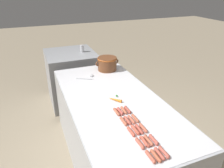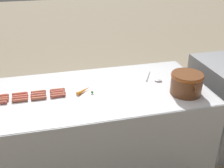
{
  "view_description": "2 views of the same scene",
  "coord_description": "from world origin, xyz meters",
  "px_view_note": "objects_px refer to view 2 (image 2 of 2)",
  "views": [
    {
      "loc": [
        -0.76,
        -1.89,
        2.06
      ],
      "look_at": [
        0.06,
        0.19,
        0.99
      ],
      "focal_mm": 34.05,
      "sensor_mm": 36.0,
      "label": 1
    },
    {
      "loc": [
        2.19,
        -0.34,
        2.09
      ],
      "look_at": [
        0.02,
        0.2,
        0.97
      ],
      "focal_mm": 44.78,
      "sensor_mm": 36.0,
      "label": 2
    }
  ],
  "objects_px": {
    "hot_dog_6": "(1,98)",
    "hot_dog_17": "(20,100)",
    "hot_dog_7": "(20,96)",
    "bean_pot": "(187,82)",
    "hot_dog_11": "(1,101)",
    "hot_dog_18": "(39,98)",
    "hot_dog_2": "(20,94)",
    "hot_dog_3": "(38,92)",
    "hot_dog_8": "(38,94)",
    "hot_dog_9": "(57,92)",
    "hot_dog_12": "(20,98)",
    "hot_dog_1": "(1,96)",
    "hot_dog_4": "(57,90)",
    "hot_dog_13": "(38,96)",
    "hot_dog_14": "(58,94)",
    "hot_dog_19": "(58,96)",
    "carrot": "(84,90)",
    "serving_spoon": "(155,79)"
  },
  "relations": [
    {
      "from": "carrot",
      "to": "hot_dog_13",
      "type": "bearing_deg",
      "value": -89.14
    },
    {
      "from": "hot_dog_1",
      "to": "hot_dog_6",
      "type": "relative_size",
      "value": 1.0
    },
    {
      "from": "hot_dog_8",
      "to": "hot_dog_9",
      "type": "relative_size",
      "value": 1.0
    },
    {
      "from": "hot_dog_11",
      "to": "carrot",
      "type": "height_order",
      "value": "carrot"
    },
    {
      "from": "hot_dog_14",
      "to": "bean_pot",
      "type": "height_order",
      "value": "bean_pot"
    },
    {
      "from": "hot_dog_1",
      "to": "hot_dog_11",
      "type": "bearing_deg",
      "value": 4.75
    },
    {
      "from": "bean_pot",
      "to": "hot_dog_1",
      "type": "bearing_deg",
      "value": -101.3
    },
    {
      "from": "hot_dog_2",
      "to": "hot_dog_14",
      "type": "xyz_separation_m",
      "value": [
        0.08,
        0.33,
        0.0
      ]
    },
    {
      "from": "hot_dog_6",
      "to": "hot_dog_4",
      "type": "bearing_deg",
      "value": 94.89
    },
    {
      "from": "hot_dog_8",
      "to": "carrot",
      "type": "relative_size",
      "value": 0.89
    },
    {
      "from": "hot_dog_1",
      "to": "carrot",
      "type": "height_order",
      "value": "carrot"
    },
    {
      "from": "hot_dog_1",
      "to": "hot_dog_13",
      "type": "bearing_deg",
      "value": 75.08
    },
    {
      "from": "hot_dog_4",
      "to": "hot_dog_9",
      "type": "relative_size",
      "value": 1.0
    },
    {
      "from": "hot_dog_4",
      "to": "hot_dog_19",
      "type": "bearing_deg",
      "value": -1.91
    },
    {
      "from": "hot_dog_18",
      "to": "carrot",
      "type": "xyz_separation_m",
      "value": [
        -0.05,
        0.4,
        0.0
      ]
    },
    {
      "from": "hot_dog_19",
      "to": "hot_dog_6",
      "type": "bearing_deg",
      "value": -99.07
    },
    {
      "from": "hot_dog_9",
      "to": "hot_dog_12",
      "type": "xyz_separation_m",
      "value": [
        0.04,
        -0.32,
        0.0
      ]
    },
    {
      "from": "hot_dog_7",
      "to": "serving_spoon",
      "type": "xyz_separation_m",
      "value": [
        -0.05,
        1.25,
        -0.01
      ]
    },
    {
      "from": "hot_dog_2",
      "to": "hot_dog_18",
      "type": "relative_size",
      "value": 1.0
    },
    {
      "from": "hot_dog_12",
      "to": "hot_dog_18",
      "type": "relative_size",
      "value": 1.0
    },
    {
      "from": "hot_dog_9",
      "to": "hot_dog_14",
      "type": "distance_m",
      "value": 0.04
    },
    {
      "from": "hot_dog_14",
      "to": "carrot",
      "type": "bearing_deg",
      "value": 91.31
    },
    {
      "from": "hot_dog_9",
      "to": "hot_dog_13",
      "type": "xyz_separation_m",
      "value": [
        0.04,
        -0.17,
        0.0
      ]
    },
    {
      "from": "hot_dog_2",
      "to": "hot_dog_9",
      "type": "distance_m",
      "value": 0.32
    },
    {
      "from": "hot_dog_4",
      "to": "hot_dog_13",
      "type": "height_order",
      "value": "same"
    },
    {
      "from": "hot_dog_18",
      "to": "serving_spoon",
      "type": "bearing_deg",
      "value": 96.63
    },
    {
      "from": "serving_spoon",
      "to": "carrot",
      "type": "bearing_deg",
      "value": -83.37
    },
    {
      "from": "hot_dog_7",
      "to": "hot_dog_18",
      "type": "height_order",
      "value": "same"
    },
    {
      "from": "hot_dog_4",
      "to": "hot_dog_13",
      "type": "relative_size",
      "value": 1.0
    },
    {
      "from": "hot_dog_19",
      "to": "carrot",
      "type": "distance_m",
      "value": 0.24
    },
    {
      "from": "hot_dog_8",
      "to": "bean_pot",
      "type": "bearing_deg",
      "value": 77.77
    },
    {
      "from": "hot_dog_7",
      "to": "hot_dog_11",
      "type": "bearing_deg",
      "value": -76.01
    },
    {
      "from": "hot_dog_6",
      "to": "hot_dog_17",
      "type": "bearing_deg",
      "value": 64.36
    },
    {
      "from": "hot_dog_2",
      "to": "hot_dog_8",
      "type": "height_order",
      "value": "same"
    },
    {
      "from": "hot_dog_11",
      "to": "hot_dog_3",
      "type": "bearing_deg",
      "value": 104.77
    },
    {
      "from": "hot_dog_6",
      "to": "bean_pot",
      "type": "distance_m",
      "value": 1.6
    },
    {
      "from": "hot_dog_14",
      "to": "hot_dog_18",
      "type": "bearing_deg",
      "value": -76.17
    },
    {
      "from": "hot_dog_7",
      "to": "bean_pot",
      "type": "relative_size",
      "value": 0.39
    },
    {
      "from": "hot_dog_1",
      "to": "hot_dog_17",
      "type": "height_order",
      "value": "same"
    },
    {
      "from": "hot_dog_12",
      "to": "bean_pot",
      "type": "xyz_separation_m",
      "value": [
        0.23,
        1.42,
        0.09
      ]
    },
    {
      "from": "hot_dog_2",
      "to": "hot_dog_7",
      "type": "relative_size",
      "value": 1.0
    },
    {
      "from": "hot_dog_3",
      "to": "bean_pot",
      "type": "height_order",
      "value": "bean_pot"
    },
    {
      "from": "hot_dog_9",
      "to": "hot_dog_14",
      "type": "height_order",
      "value": "same"
    },
    {
      "from": "hot_dog_1",
      "to": "hot_dog_2",
      "type": "bearing_deg",
      "value": 89.77
    },
    {
      "from": "hot_dog_13",
      "to": "hot_dog_18",
      "type": "relative_size",
      "value": 1.0
    },
    {
      "from": "hot_dog_11",
      "to": "hot_dog_18",
      "type": "relative_size",
      "value": 1.0
    },
    {
      "from": "hot_dog_18",
      "to": "serving_spoon",
      "type": "xyz_separation_m",
      "value": [
        -0.13,
        1.1,
        -0.01
      ]
    },
    {
      "from": "hot_dog_4",
      "to": "hot_dog_8",
      "type": "height_order",
      "value": "same"
    },
    {
      "from": "hot_dog_11",
      "to": "hot_dog_14",
      "type": "bearing_deg",
      "value": 90.12
    },
    {
      "from": "hot_dog_6",
      "to": "hot_dog_11",
      "type": "bearing_deg",
      "value": 3.8
    }
  ]
}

